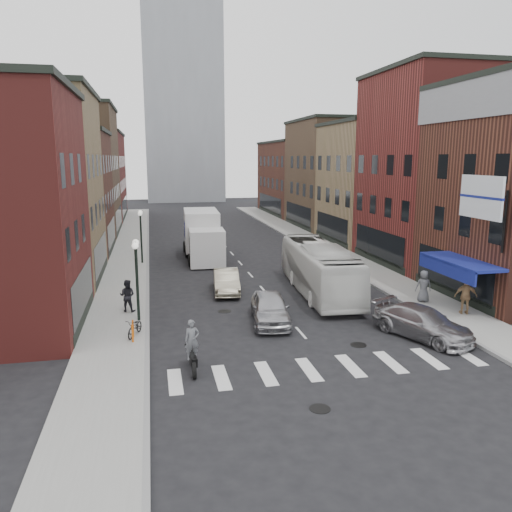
{
  "coord_description": "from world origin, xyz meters",
  "views": [
    {
      "loc": [
        -6.62,
        -20.16,
        8.01
      ],
      "look_at": [
        -0.98,
        6.48,
        2.63
      ],
      "focal_mm": 35.0,
      "sensor_mm": 36.0,
      "label": 1
    }
  ],
  "objects_px": {
    "bike_rack": "(133,331)",
    "ped_left_solo": "(127,296)",
    "ped_right_b": "(466,296)",
    "streetlamp_far": "(141,227)",
    "ped_right_c": "(424,286)",
    "sedan_left_near": "(270,308)",
    "streetlamp_near": "(136,265)",
    "sedan_left_far": "(226,281)",
    "motorcycle_rider": "(192,348)",
    "parked_bicycle": "(135,327)",
    "transit_bus": "(319,269)",
    "billboard_sign": "(483,199)",
    "box_truck": "(203,236)",
    "curb_car": "(422,323)"
  },
  "relations": [
    {
      "from": "motorcycle_rider",
      "to": "bike_rack",
      "type": "bearing_deg",
      "value": 119.82
    },
    {
      "from": "streetlamp_near",
      "to": "transit_bus",
      "type": "distance_m",
      "value": 11.15
    },
    {
      "from": "sedan_left_near",
      "to": "parked_bicycle",
      "type": "relative_size",
      "value": 2.91
    },
    {
      "from": "ped_left_solo",
      "to": "ped_right_b",
      "type": "distance_m",
      "value": 17.37
    },
    {
      "from": "billboard_sign",
      "to": "ped_right_b",
      "type": "bearing_deg",
      "value": 73.12
    },
    {
      "from": "streetlamp_near",
      "to": "curb_car",
      "type": "distance_m",
      "value": 13.62
    },
    {
      "from": "sedan_left_far",
      "to": "ped_left_solo",
      "type": "height_order",
      "value": "ped_left_solo"
    },
    {
      "from": "motorcycle_rider",
      "to": "ped_right_b",
      "type": "relative_size",
      "value": 1.09
    },
    {
      "from": "transit_bus",
      "to": "parked_bicycle",
      "type": "height_order",
      "value": "transit_bus"
    },
    {
      "from": "billboard_sign",
      "to": "ped_right_b",
      "type": "xyz_separation_m",
      "value": [
        0.33,
        1.09,
        -5.04
      ]
    },
    {
      "from": "box_truck",
      "to": "billboard_sign",
      "type": "bearing_deg",
      "value": -56.33
    },
    {
      "from": "bike_rack",
      "to": "parked_bicycle",
      "type": "distance_m",
      "value": 0.49
    },
    {
      "from": "bike_rack",
      "to": "ped_left_solo",
      "type": "distance_m",
      "value": 4.35
    },
    {
      "from": "billboard_sign",
      "to": "streetlamp_near",
      "type": "xyz_separation_m",
      "value": [
        -15.99,
        3.5,
        -3.22
      ]
    },
    {
      "from": "ped_left_solo",
      "to": "ped_right_b",
      "type": "relative_size",
      "value": 0.89
    },
    {
      "from": "streetlamp_far",
      "to": "sedan_left_near",
      "type": "distance_m",
      "value": 16.69
    },
    {
      "from": "sedan_left_near",
      "to": "motorcycle_rider",
      "type": "bearing_deg",
      "value": -122.49
    },
    {
      "from": "billboard_sign",
      "to": "motorcycle_rider",
      "type": "height_order",
      "value": "billboard_sign"
    },
    {
      "from": "streetlamp_far",
      "to": "motorcycle_rider",
      "type": "relative_size",
      "value": 2.0
    },
    {
      "from": "billboard_sign",
      "to": "motorcycle_rider",
      "type": "distance_m",
      "value": 15.06
    },
    {
      "from": "streetlamp_near",
      "to": "box_truck",
      "type": "distance_m",
      "value": 16.01
    },
    {
      "from": "sedan_left_far",
      "to": "ped_left_solo",
      "type": "xyz_separation_m",
      "value": [
        -5.66,
        -3.13,
        0.3
      ]
    },
    {
      "from": "streetlamp_near",
      "to": "sedan_left_far",
      "type": "distance_m",
      "value": 7.29
    },
    {
      "from": "billboard_sign",
      "to": "ped_right_b",
      "type": "relative_size",
      "value": 1.96
    },
    {
      "from": "billboard_sign",
      "to": "curb_car",
      "type": "xyz_separation_m",
      "value": [
        -3.4,
        -1.22,
        -5.43
      ]
    },
    {
      "from": "streetlamp_near",
      "to": "sedan_left_far",
      "type": "bearing_deg",
      "value": 43.05
    },
    {
      "from": "bike_rack",
      "to": "sedan_left_far",
      "type": "distance_m",
      "value": 9.12
    },
    {
      "from": "box_truck",
      "to": "ped_right_c",
      "type": "xyz_separation_m",
      "value": [
        10.61,
        -15.21,
        -0.84
      ]
    },
    {
      "from": "ped_right_c",
      "to": "sedan_left_far",
      "type": "bearing_deg",
      "value": -11.57
    },
    {
      "from": "bike_rack",
      "to": "sedan_left_far",
      "type": "bearing_deg",
      "value": 54.67
    },
    {
      "from": "streetlamp_near",
      "to": "transit_bus",
      "type": "relative_size",
      "value": 0.38
    },
    {
      "from": "streetlamp_far",
      "to": "box_truck",
      "type": "xyz_separation_m",
      "value": [
        4.78,
        1.24,
        -1.04
      ]
    },
    {
      "from": "transit_bus",
      "to": "curb_car",
      "type": "bearing_deg",
      "value": -71.39
    },
    {
      "from": "box_truck",
      "to": "parked_bicycle",
      "type": "bearing_deg",
      "value": -102.88
    },
    {
      "from": "streetlamp_near",
      "to": "ped_left_solo",
      "type": "xyz_separation_m",
      "value": [
        -0.58,
        1.61,
        -1.92
      ]
    },
    {
      "from": "billboard_sign",
      "to": "curb_car",
      "type": "relative_size",
      "value": 0.77
    },
    {
      "from": "streetlamp_near",
      "to": "ped_right_b",
      "type": "xyz_separation_m",
      "value": [
        16.32,
        -2.41,
        -1.82
      ]
    },
    {
      "from": "box_truck",
      "to": "motorcycle_rider",
      "type": "relative_size",
      "value": 4.3
    },
    {
      "from": "streetlamp_far",
      "to": "parked_bicycle",
      "type": "bearing_deg",
      "value": -90.41
    },
    {
      "from": "motorcycle_rider",
      "to": "sedan_left_far",
      "type": "xyz_separation_m",
      "value": [
        2.96,
        10.98,
        -0.27
      ]
    },
    {
      "from": "parked_bicycle",
      "to": "bike_rack",
      "type": "bearing_deg",
      "value": -79.8
    },
    {
      "from": "streetlamp_far",
      "to": "ped_right_b",
      "type": "xyz_separation_m",
      "value": [
        16.32,
        -16.41,
        -1.82
      ]
    },
    {
      "from": "streetlamp_far",
      "to": "bike_rack",
      "type": "distance_m",
      "value": 16.87
    },
    {
      "from": "motorcycle_rider",
      "to": "parked_bicycle",
      "type": "relative_size",
      "value": 1.35
    },
    {
      "from": "ped_right_c",
      "to": "sedan_left_near",
      "type": "bearing_deg",
      "value": 21.32
    },
    {
      "from": "curb_car",
      "to": "box_truck",
      "type": "bearing_deg",
      "value": 87.91
    },
    {
      "from": "sedan_left_far",
      "to": "motorcycle_rider",
      "type": "bearing_deg",
      "value": -99.35
    },
    {
      "from": "streetlamp_near",
      "to": "ped_right_b",
      "type": "relative_size",
      "value": 2.18
    },
    {
      "from": "bike_rack",
      "to": "ped_right_b",
      "type": "height_order",
      "value": "ped_right_b"
    },
    {
      "from": "motorcycle_rider",
      "to": "sedan_left_far",
      "type": "height_order",
      "value": "motorcycle_rider"
    }
  ]
}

